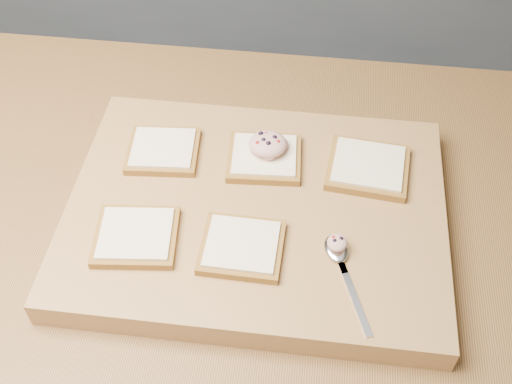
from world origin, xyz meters
The scene contains 10 objects.
island_counter centered at (0.00, 0.00, 0.45)m, with size 2.00×0.80×0.90m.
cutting_board centered at (0.09, -0.03, 0.92)m, with size 0.56×0.42×0.04m, color #9F6E44.
bread_far_left centered at (-0.07, 0.06, 0.95)m, with size 0.12×0.11×0.02m.
bread_far_center centered at (0.09, 0.06, 0.95)m, with size 0.12×0.11×0.02m.
bread_far_right centered at (0.25, 0.06, 0.95)m, with size 0.13×0.12×0.02m.
bread_near_left centered at (-0.07, -0.12, 0.95)m, with size 0.13×0.12×0.02m.
bread_near_center centered at (0.08, -0.11, 0.95)m, with size 0.12×0.11×0.02m.
tuna_salad_dollop centered at (0.09, 0.07, 0.97)m, with size 0.06×0.06×0.03m.
spoon centered at (0.21, -0.11, 0.95)m, with size 0.08×0.16×0.01m.
spoon_salad centered at (0.21, -0.10, 0.96)m, with size 0.03×0.03×0.02m.
Camera 1 is at (0.16, -0.64, 1.67)m, focal length 45.00 mm.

